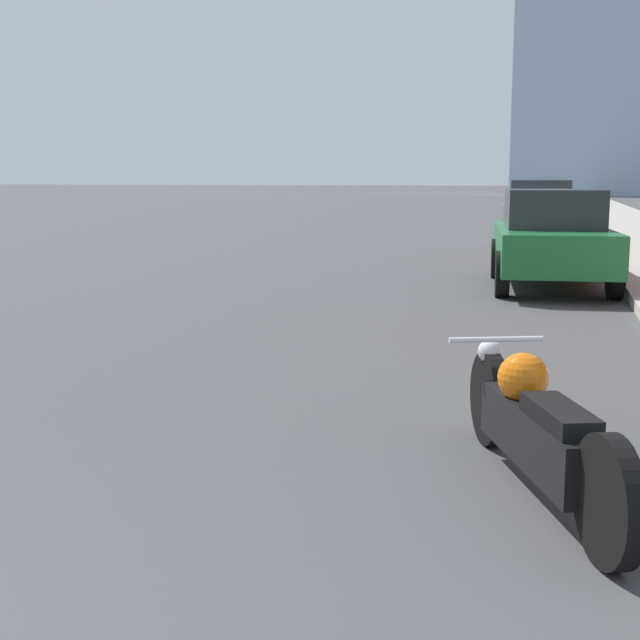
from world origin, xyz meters
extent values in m
cube|color=#9E998E|center=(6.22, 40.00, 0.07)|extent=(3.23, 240.00, 0.15)
cylinder|color=black|center=(3.12, 4.50, 0.31)|extent=(0.31, 0.63, 0.63)
cylinder|color=black|center=(3.77, 2.70, 0.31)|extent=(0.31, 0.63, 0.63)
cube|color=black|center=(3.44, 3.60, 0.33)|extent=(0.72, 1.45, 0.32)
sphere|color=orange|center=(3.34, 3.88, 0.61)|extent=(0.30, 0.30, 0.30)
cube|color=black|center=(3.55, 3.31, 0.54)|extent=(0.43, 0.70, 0.10)
sphere|color=silver|center=(3.11, 4.53, 0.63)|extent=(0.16, 0.16, 0.16)
cylinder|color=silver|center=(3.15, 4.41, 0.73)|extent=(0.60, 0.24, 0.04)
cube|color=#1E6B33|center=(3.51, 13.47, 0.66)|extent=(2.06, 4.38, 0.63)
cube|color=#23282D|center=(3.51, 13.47, 1.28)|extent=(1.62, 2.16, 0.61)
cylinder|color=black|center=(2.59, 14.72, 0.35)|extent=(0.26, 0.71, 0.70)
cylinder|color=black|center=(4.20, 14.86, 0.35)|extent=(0.26, 0.71, 0.70)
cylinder|color=black|center=(2.81, 12.09, 0.35)|extent=(0.26, 0.71, 0.70)
cylinder|color=black|center=(4.43, 12.23, 0.35)|extent=(0.26, 0.71, 0.70)
cube|color=silver|center=(3.24, 24.51, 0.72)|extent=(1.96, 4.00, 0.75)
cube|color=#23282D|center=(3.24, 24.51, 1.40)|extent=(1.64, 1.93, 0.61)
cylinder|color=black|center=(2.37, 25.75, 0.34)|extent=(0.21, 0.69, 0.69)
cylinder|color=black|center=(4.16, 25.72, 0.34)|extent=(0.21, 0.69, 0.69)
cylinder|color=black|center=(2.32, 23.30, 0.34)|extent=(0.21, 0.69, 0.69)
cylinder|color=black|center=(4.11, 23.26, 0.34)|extent=(0.21, 0.69, 0.69)
camera|label=1|loc=(3.45, -1.37, 1.77)|focal=50.00mm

